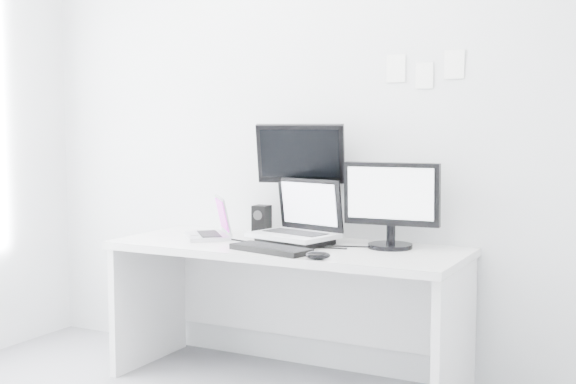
% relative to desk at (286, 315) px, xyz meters
% --- Properties ---
extents(back_wall, '(3.60, 0.00, 3.60)m').
position_rel_desk_xyz_m(back_wall, '(0.00, 0.35, 0.99)').
color(back_wall, silver).
rests_on(back_wall, ground).
extents(desk, '(1.80, 0.70, 0.73)m').
position_rel_desk_xyz_m(desk, '(0.00, 0.00, 0.00)').
color(desk, silver).
rests_on(desk, ground).
extents(macbook, '(0.38, 0.39, 0.23)m').
position_rel_desk_xyz_m(macbook, '(-0.49, 0.01, 0.48)').
color(macbook, '#B7B7BC').
rests_on(macbook, desk).
extents(speaker, '(0.10, 0.10, 0.17)m').
position_rel_desk_xyz_m(speaker, '(-0.26, 0.22, 0.45)').
color(speaker, black).
rests_on(speaker, desk).
extents(dell_laptop, '(0.47, 0.41, 0.34)m').
position_rel_desk_xyz_m(dell_laptop, '(0.02, 0.03, 0.54)').
color(dell_laptop, '#B3B5BA').
rests_on(dell_laptop, desk).
extents(rear_monitor, '(0.49, 0.29, 0.63)m').
position_rel_desk_xyz_m(rear_monitor, '(-0.02, 0.22, 0.68)').
color(rear_monitor, black).
rests_on(rear_monitor, desk).
extents(samsung_monitor, '(0.49, 0.25, 0.44)m').
position_rel_desk_xyz_m(samsung_monitor, '(0.50, 0.14, 0.58)').
color(samsung_monitor, black).
rests_on(samsung_monitor, desk).
extents(keyboard, '(0.44, 0.24, 0.03)m').
position_rel_desk_xyz_m(keyboard, '(0.04, -0.23, 0.38)').
color(keyboard, black).
rests_on(keyboard, desk).
extents(mouse, '(0.13, 0.11, 0.04)m').
position_rel_desk_xyz_m(mouse, '(0.32, -0.31, 0.38)').
color(mouse, black).
rests_on(mouse, desk).
extents(wall_note_0, '(0.10, 0.00, 0.14)m').
position_rel_desk_xyz_m(wall_note_0, '(0.45, 0.34, 1.26)').
color(wall_note_0, white).
rests_on(wall_note_0, back_wall).
extents(wall_note_1, '(0.09, 0.00, 0.13)m').
position_rel_desk_xyz_m(wall_note_1, '(0.60, 0.34, 1.22)').
color(wall_note_1, white).
rests_on(wall_note_1, back_wall).
extents(wall_note_2, '(0.10, 0.00, 0.14)m').
position_rel_desk_xyz_m(wall_note_2, '(0.75, 0.34, 1.26)').
color(wall_note_2, white).
rests_on(wall_note_2, back_wall).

